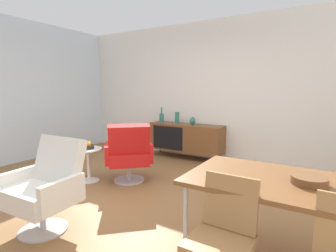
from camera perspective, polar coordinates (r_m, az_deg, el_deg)
The scene contains 13 objects.
ground_plane at distance 3.49m, azimuth -7.53°, elevation -16.45°, with size 8.32×8.32×0.00m, color olive.
wall_back at distance 5.44m, azimuth 9.84°, elevation 7.52°, with size 6.80×0.12×2.80m, color white.
sideboard at distance 5.46m, azimuth 3.79°, elevation -2.53°, with size 1.60×0.45×0.72m.
vase_cobalt at distance 5.69m, azimuth -1.40°, elevation 1.90°, with size 0.10×0.10×0.33m.
vase_sculptural_dark at distance 5.49m, azimuth 2.02°, elevation 1.80°, with size 0.09×0.09×0.24m.
vase_ceramic_small at distance 5.33m, azimuth 5.41°, elevation 1.13°, with size 0.12×0.12×0.16m.
dining_table at distance 2.26m, azimuth 25.62°, elevation -12.00°, with size 1.60×0.90×0.74m.
wooden_bowl_on_table at distance 2.25m, azimuth 28.51°, elevation -10.36°, with size 0.26×0.26×0.06m, color brown.
dining_chair_front_left at distance 1.92m, azimuth 11.96°, elevation -22.56°, with size 0.41×0.43×0.86m.
lounge_chair_red at distance 4.09m, azimuth -8.57°, elevation -5.82°, with size 0.91×0.91×0.95m.
armchair_black_shell at distance 3.02m, azimuth -25.05°, elevation -11.58°, with size 0.75×0.69×0.95m.
side_table_round at distance 4.33m, azimuth -17.06°, elevation -7.29°, with size 0.44×0.44×0.52m.
fruit_bowl at distance 4.27m, azimuth -17.19°, elevation -4.16°, with size 0.20×0.20×0.11m.
Camera 1 is at (2.02, -2.45, 1.45)m, focal length 27.84 mm.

